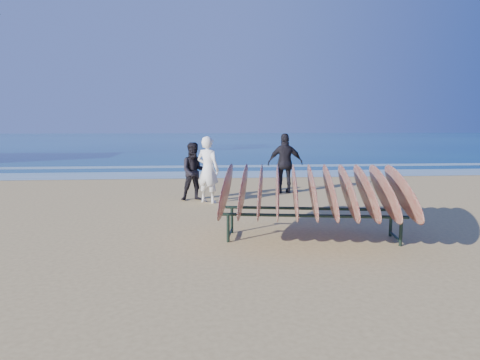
# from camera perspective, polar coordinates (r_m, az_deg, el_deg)

# --- Properties ---
(ground) EXTENTS (120.00, 120.00, 0.00)m
(ground) POSITION_cam_1_polar(r_m,az_deg,el_deg) (8.02, 0.52, -7.48)
(ground) COLOR tan
(ground) RESTS_ON ground
(ocean) EXTENTS (160.00, 160.00, 0.00)m
(ocean) POSITION_cam_1_polar(r_m,az_deg,el_deg) (62.76, -4.49, 5.45)
(ocean) COLOR navy
(ocean) RESTS_ON ground
(foam_near) EXTENTS (160.00, 160.00, 0.00)m
(foam_near) POSITION_cam_1_polar(r_m,az_deg,el_deg) (17.85, -2.66, 0.76)
(foam_near) COLOR white
(foam_near) RESTS_ON ground
(foam_far) EXTENTS (160.00, 160.00, 0.00)m
(foam_far) POSITION_cam_1_polar(r_m,az_deg,el_deg) (21.33, -3.08, 1.83)
(foam_far) COLOR white
(foam_far) RESTS_ON ground
(surfboard_rack) EXTENTS (3.56, 3.06, 1.44)m
(surfboard_rack) POSITION_cam_1_polar(r_m,az_deg,el_deg) (7.74, 9.62, -1.40)
(surfboard_rack) COLOR black
(surfboard_rack) RESTS_ON ground
(person_white) EXTENTS (0.77, 0.70, 1.76)m
(person_white) POSITION_cam_1_polar(r_m,az_deg,el_deg) (11.33, -4.30, 1.39)
(person_white) COLOR white
(person_white) RESTS_ON ground
(person_dark_a) EXTENTS (0.85, 0.71, 1.59)m
(person_dark_a) POSITION_cam_1_polar(r_m,az_deg,el_deg) (11.69, -6.09, 1.12)
(person_dark_a) COLOR black
(person_dark_a) RESTS_ON ground
(person_dark_b) EXTENTS (1.09, 0.51, 1.81)m
(person_dark_b) POSITION_cam_1_polar(r_m,az_deg,el_deg) (12.96, 6.05, 2.22)
(person_dark_b) COLOR black
(person_dark_b) RESTS_ON ground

